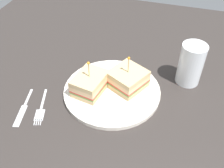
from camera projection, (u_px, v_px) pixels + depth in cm
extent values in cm
cube|color=#2D2826|center=(112.00, 95.00, 71.36)|extent=(117.40, 117.40, 2.00)
cylinder|color=silver|center=(112.00, 91.00, 70.31)|extent=(26.11, 26.11, 1.12)
cube|color=tan|center=(127.00, 84.00, 70.54)|extent=(11.63, 11.56, 1.40)
cube|color=#478438|center=(128.00, 81.00, 69.93)|extent=(11.63, 11.56, 0.40)
cube|color=red|center=(128.00, 80.00, 69.63)|extent=(11.63, 11.56, 0.50)
cube|color=#E0B784|center=(128.00, 78.00, 69.03)|extent=(11.63, 11.56, 1.27)
cube|color=tan|center=(128.00, 74.00, 68.13)|extent=(11.63, 11.56, 1.40)
cylinder|color=tan|center=(128.00, 66.00, 66.37)|extent=(0.30, 0.30, 5.20)
sphere|color=orange|center=(129.00, 58.00, 64.62)|extent=(0.70, 0.70, 0.70)
cube|color=tan|center=(90.00, 88.00, 69.24)|extent=(10.41, 8.60, 1.35)
cube|color=#478438|center=(90.00, 86.00, 68.65)|extent=(10.41, 8.60, 0.40)
cube|color=red|center=(90.00, 85.00, 68.35)|extent=(10.41, 8.60, 0.50)
cube|color=#E0B784|center=(90.00, 82.00, 67.72)|extent=(10.41, 8.60, 1.35)
cube|color=tan|center=(90.00, 78.00, 66.81)|extent=(10.41, 8.60, 1.35)
cylinder|color=tan|center=(89.00, 71.00, 65.12)|extent=(0.30, 0.30, 4.99)
sphere|color=orange|center=(88.00, 63.00, 63.44)|extent=(0.70, 0.70, 0.70)
cylinder|color=silver|center=(189.00, 71.00, 71.78)|extent=(5.89, 5.89, 7.34)
cylinder|color=white|center=(191.00, 64.00, 70.21)|extent=(6.69, 6.69, 11.99)
cube|color=silver|center=(43.00, 99.00, 68.59)|extent=(7.28, 2.84, 0.35)
cube|color=silver|center=(39.00, 115.00, 64.51)|extent=(4.10, 3.19, 0.35)
cube|color=silver|center=(35.00, 122.00, 62.88)|extent=(1.96, 0.78, 0.35)
cube|color=silver|center=(37.00, 122.00, 62.89)|extent=(1.96, 0.78, 0.35)
cube|color=silver|center=(39.00, 122.00, 62.89)|extent=(1.96, 0.78, 0.35)
cube|color=silver|center=(41.00, 122.00, 62.90)|extent=(1.96, 0.78, 0.35)
cube|color=silver|center=(27.00, 99.00, 68.53)|extent=(7.66, 2.28, 0.35)
cube|color=silver|center=(20.00, 115.00, 64.37)|extent=(7.16, 3.00, 0.24)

